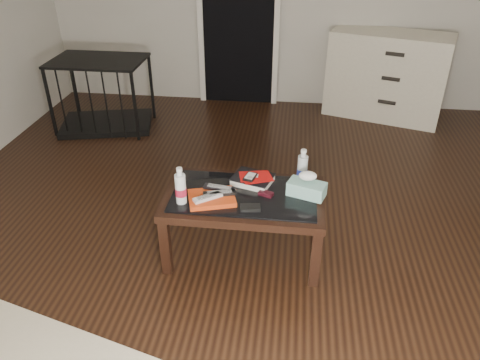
# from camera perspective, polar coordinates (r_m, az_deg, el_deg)

# --- Properties ---
(ground) EXTENTS (5.00, 5.00, 0.00)m
(ground) POSITION_cam_1_polar(r_m,az_deg,el_deg) (3.44, 1.33, -5.55)
(ground) COLOR black
(ground) RESTS_ON ground
(doorway) EXTENTS (0.90, 0.08, 2.07)m
(doorway) POSITION_cam_1_polar(r_m,az_deg,el_deg) (5.36, -0.18, 19.91)
(doorway) COLOR black
(doorway) RESTS_ON ground
(coffee_table) EXTENTS (1.00, 0.60, 0.46)m
(coffee_table) POSITION_cam_1_polar(r_m,az_deg,el_deg) (2.97, 0.53, -2.73)
(coffee_table) COLOR black
(coffee_table) RESTS_ON ground
(dresser) EXTENTS (1.30, 0.84, 0.90)m
(dresser) POSITION_cam_1_polar(r_m,az_deg,el_deg) (5.32, 17.41, 12.06)
(dresser) COLOR beige
(dresser) RESTS_ON ground
(pet_crate) EXTENTS (1.02, 0.79, 0.71)m
(pet_crate) POSITION_cam_1_polar(r_m,az_deg,el_deg) (5.07, -16.19, 8.71)
(pet_crate) COLOR black
(pet_crate) RESTS_ON ground
(magazines) EXTENTS (0.33, 0.28, 0.03)m
(magazines) POSITION_cam_1_polar(r_m,az_deg,el_deg) (2.87, -3.47, -2.22)
(magazines) COLOR #C03A12
(magazines) RESTS_ON coffee_table
(remote_silver) EXTENTS (0.19, 0.16, 0.02)m
(remote_silver) POSITION_cam_1_polar(r_m,az_deg,el_deg) (2.84, -3.80, -2.04)
(remote_silver) COLOR silver
(remote_silver) RESTS_ON magazines
(remote_black_front) EXTENTS (0.21, 0.10, 0.02)m
(remote_black_front) POSITION_cam_1_polar(r_m,az_deg,el_deg) (2.87, -2.52, -1.60)
(remote_black_front) COLOR black
(remote_black_front) RESTS_ON magazines
(remote_black_back) EXTENTS (0.21, 0.08, 0.02)m
(remote_black_back) POSITION_cam_1_polar(r_m,az_deg,el_deg) (2.92, -2.54, -0.95)
(remote_black_back) COLOR black
(remote_black_back) RESTS_ON magazines
(textbook) EXTENTS (0.30, 0.26, 0.05)m
(textbook) POSITION_cam_1_polar(r_m,az_deg,el_deg) (3.04, 1.54, 0.05)
(textbook) COLOR black
(textbook) RESTS_ON coffee_table
(dvd_mailers) EXTENTS (0.21, 0.17, 0.01)m
(dvd_mailers) POSITION_cam_1_polar(r_m,az_deg,el_deg) (3.03, 1.75, 0.49)
(dvd_mailers) COLOR #B00D0B
(dvd_mailers) RESTS_ON textbook
(ipod) EXTENTS (0.09, 0.12, 0.02)m
(ipod) POSITION_cam_1_polar(r_m,az_deg,el_deg) (3.00, 1.26, 0.41)
(ipod) COLOR black
(ipod) RESTS_ON dvd_mailers
(flip_phone) EXTENTS (0.10, 0.08, 0.02)m
(flip_phone) POSITION_cam_1_polar(r_m,az_deg,el_deg) (2.92, 3.17, -1.67)
(flip_phone) COLOR black
(flip_phone) RESTS_ON coffee_table
(wallet) EXTENTS (0.13, 0.09, 0.02)m
(wallet) POSITION_cam_1_polar(r_m,az_deg,el_deg) (2.79, 1.28, -3.40)
(wallet) COLOR black
(wallet) RESTS_ON coffee_table
(water_bottle_left) EXTENTS (0.08, 0.08, 0.24)m
(water_bottle_left) POSITION_cam_1_polar(r_m,az_deg,el_deg) (2.82, -7.28, -0.66)
(water_bottle_left) COLOR silver
(water_bottle_left) RESTS_ON coffee_table
(water_bottle_right) EXTENTS (0.07, 0.07, 0.24)m
(water_bottle_right) POSITION_cam_1_polar(r_m,az_deg,el_deg) (3.02, 7.63, 1.67)
(water_bottle_right) COLOR silver
(water_bottle_right) RESTS_ON coffee_table
(tissue_box) EXTENTS (0.26, 0.19, 0.09)m
(tissue_box) POSITION_cam_1_polar(r_m,az_deg,el_deg) (2.93, 8.13, -1.09)
(tissue_box) COLOR teal
(tissue_box) RESTS_ON coffee_table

